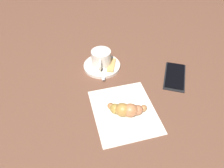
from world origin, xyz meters
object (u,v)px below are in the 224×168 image
croissant (126,110)px  cell_phone (175,76)px  teaspoon (104,63)px  sugar_packet (111,65)px  napkin (124,111)px  saucer (102,66)px  espresso_cup (101,58)px

croissant → cell_phone: 0.23m
teaspoon → sugar_packet: teaspoon is taller
napkin → teaspoon: bearing=-166.8°
teaspoon → croissant: (0.21, 0.05, 0.01)m
teaspoon → sugar_packet: 0.03m
saucer → napkin: saucer is taller
saucer → teaspoon: teaspoon is taller
teaspoon → cell_phone: size_ratio=0.85×
teaspoon → napkin: size_ratio=0.63×
teaspoon → croissant: size_ratio=1.04×
espresso_cup → teaspoon: size_ratio=0.71×
espresso_cup → cell_phone: 0.25m
saucer → croissant: bearing=15.6°
teaspoon → sugar_packet: size_ratio=1.83×
espresso_cup → sugar_packet: espresso_cup is taller
espresso_cup → teaspoon: (-0.00, 0.01, -0.02)m
saucer → espresso_cup: espresso_cup is taller
sugar_packet → napkin: (0.19, 0.02, -0.01)m
saucer → napkin: (0.20, 0.05, -0.00)m
napkin → croissant: size_ratio=1.66×
saucer → sugar_packet: (0.01, 0.03, 0.01)m
teaspoon → napkin: 0.21m
sugar_packet → cell_phone: size_ratio=0.46×
croissant → cell_phone: size_ratio=0.82×
espresso_cup → napkin: size_ratio=0.45×
croissant → sugar_packet: bearing=-172.4°
napkin → sugar_packet: bearing=-173.2°
teaspoon → croissant: 0.22m
teaspoon → croissant: bearing=13.6°
teaspoon → sugar_packet: (0.01, 0.03, 0.00)m
sugar_packet → croissant: size_ratio=0.57×
saucer → cell_phone: 0.24m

